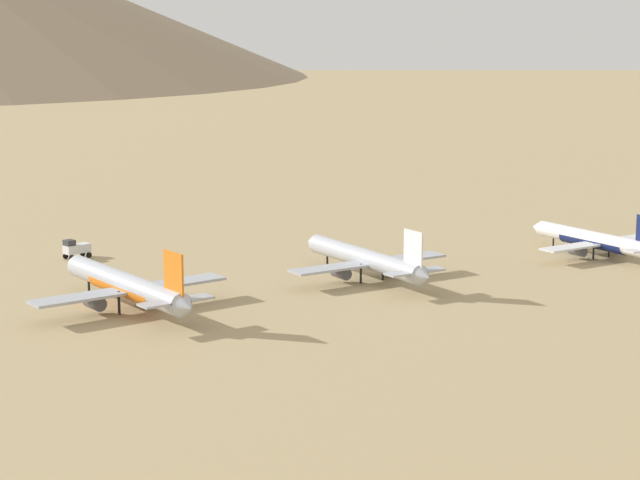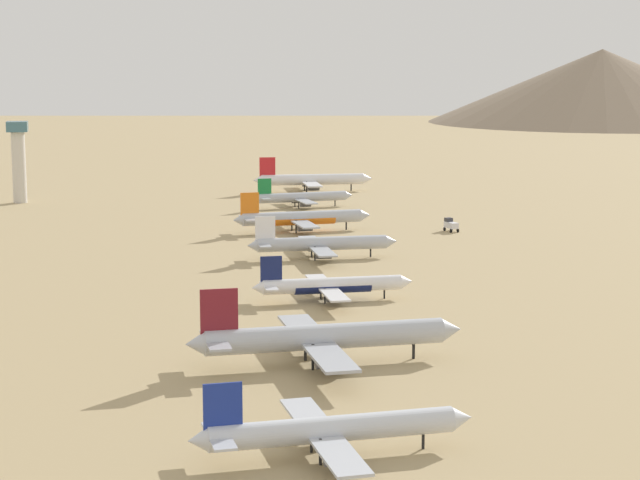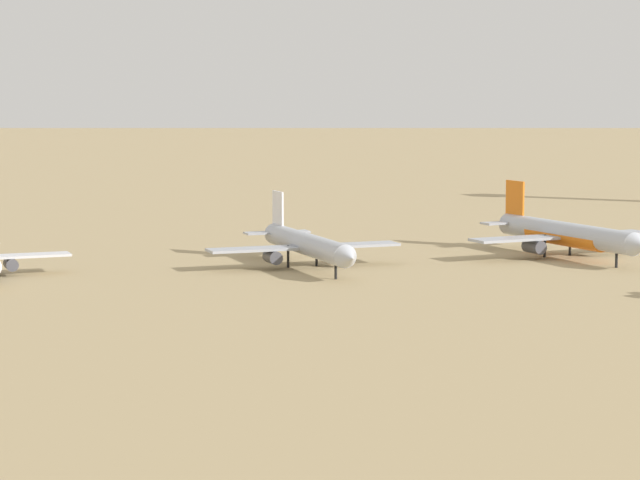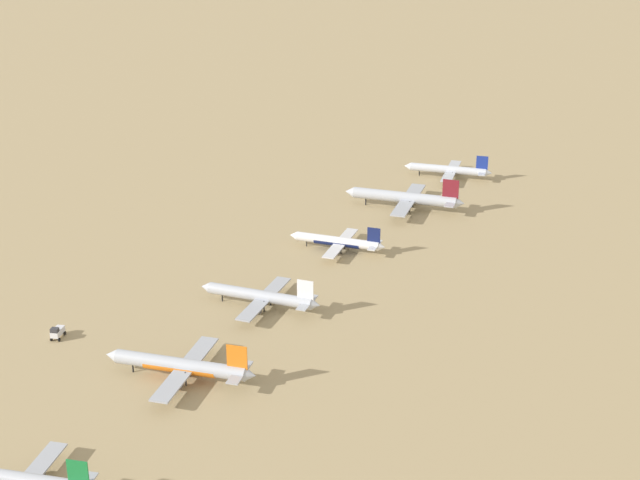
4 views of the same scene
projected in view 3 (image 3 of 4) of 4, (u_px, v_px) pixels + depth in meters
The scene contains 3 objects.
ground_plane at pixel (304, 267), 212.55m from camera, with size 1800.00×1800.00×0.00m, color tan.
parked_jet_3 at pixel (306, 245), 210.94m from camera, with size 39.11×31.67×11.31m.
parked_jet_4 at pixel (565, 234), 224.20m from camera, with size 42.08×34.23×12.13m.
Camera 3 is at (198.28, -71.39, 28.20)m, focal length 74.48 mm.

